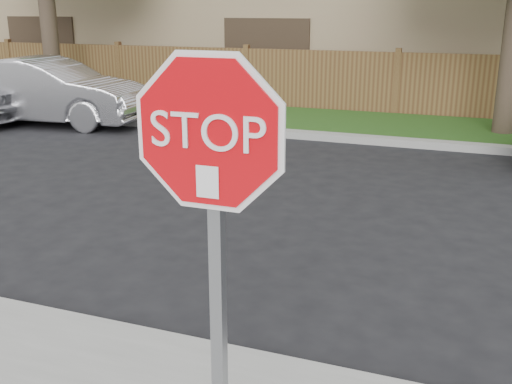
% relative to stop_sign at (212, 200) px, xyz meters
% --- Properties ---
extents(ground, '(90.00, 90.00, 0.00)m').
position_rel_stop_sign_xyz_m(ground, '(-0.87, 1.48, -1.83)').
color(ground, black).
rests_on(ground, ground).
extents(far_curb, '(70.00, 0.30, 0.15)m').
position_rel_stop_sign_xyz_m(far_curb, '(-0.87, 9.63, -1.75)').
color(far_curb, gray).
rests_on(far_curb, ground).
extents(grass_strip, '(70.00, 3.00, 0.12)m').
position_rel_stop_sign_xyz_m(grass_strip, '(-0.87, 11.28, -1.77)').
color(grass_strip, '#1E4714').
rests_on(grass_strip, ground).
extents(fence, '(70.00, 0.12, 1.60)m').
position_rel_stop_sign_xyz_m(fence, '(-0.87, 12.88, -1.03)').
color(fence, '#51331C').
rests_on(fence, ground).
extents(stop_sign, '(1.01, 0.13, 2.55)m').
position_rel_stop_sign_xyz_m(stop_sign, '(0.00, 0.00, 0.00)').
color(stop_sign, gray).
rests_on(stop_sign, sidewalk_near).
extents(sedan_left, '(4.82, 2.09, 1.54)m').
position_rel_stop_sign_xyz_m(sedan_left, '(-8.38, 9.08, -1.06)').
color(sedan_left, '#ADADB2').
rests_on(sedan_left, ground).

